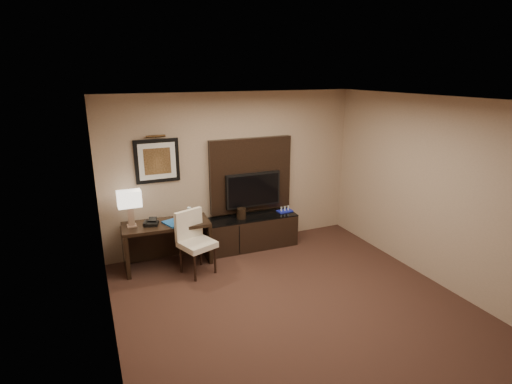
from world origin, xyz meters
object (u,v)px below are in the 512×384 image
tv (253,190)px  water_bottle (189,213)px  credenza (250,232)px  table_lamp (130,208)px  desk_chair (197,244)px  desk_phone (151,222)px  minibar_tray (285,209)px  ice_bucket (241,213)px  desk (167,244)px

tv → water_bottle: bearing=-171.8°
credenza → table_lamp: table_lamp is taller
desk_chair → table_lamp: bearing=128.8°
desk_phone → desk_chair: bearing=-18.7°
desk_phone → minibar_tray: bearing=21.3°
desk_chair → ice_bucket: 1.10m
ice_bucket → minibar_tray: size_ratio=0.67×
table_lamp → ice_bucket: size_ratio=3.25×
credenza → desk_phone: 1.76m
desk_chair → minibar_tray: (1.79, 0.55, 0.13)m
minibar_tray → desk_phone: bearing=-177.8°
credenza → desk_phone: (-1.69, -0.09, 0.49)m
minibar_tray → ice_bucket: bearing=-179.0°
table_lamp → water_bottle: (0.91, -0.02, -0.20)m
tv → ice_bucket: tv is taller
credenza → minibar_tray: (0.69, 0.01, 0.34)m
credenza → water_bottle: (-1.07, -0.03, 0.53)m
ice_bucket → minibar_tray: ice_bucket is taller
minibar_tray → table_lamp: bearing=-179.5°
credenza → tv: size_ratio=1.68×
desk_chair → credenza: bearing=6.6°
desk_phone → table_lamp: bearing=-175.2°
tv → table_lamp: bearing=-175.8°
tv → desk_chair: size_ratio=1.02×
desk → desk_chair: desk_chair is taller
tv → ice_bucket: (-0.28, -0.15, -0.35)m
tv → water_bottle: 1.23m
desk_chair → minibar_tray: size_ratio=3.63×
desk_chair → minibar_tray: bearing=-2.8°
desk_phone → minibar_tray: desk_phone is taller
desk_phone → ice_bucket: 1.54m
water_bottle → tv: bearing=8.2°
credenza → water_bottle: water_bottle is taller
tv → table_lamp: tv is taller
minibar_tray → desk: bearing=-177.5°
credenza → table_lamp: (-1.98, -0.02, 0.73)m
credenza → table_lamp: size_ratio=2.84×
credenza → tv: 0.76m
credenza → desk_phone: size_ratio=8.07×
desk_chair → desk_phone: desk_chair is taller
desk → desk_chair: bearing=-47.7°
desk_chair → water_bottle: bearing=67.0°
table_lamp → minibar_tray: size_ratio=2.17×
table_lamp → minibar_tray: (2.67, 0.02, -0.39)m
tv → desk: bearing=-171.8°
ice_bucket → minibar_tray: 0.85m
credenza → desk_chair: desk_chair is taller
tv → minibar_tray: (0.57, -0.13, -0.39)m
desk → minibar_tray: size_ratio=4.97×
tv → credenza: bearing=-132.1°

